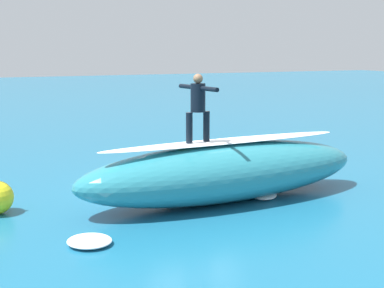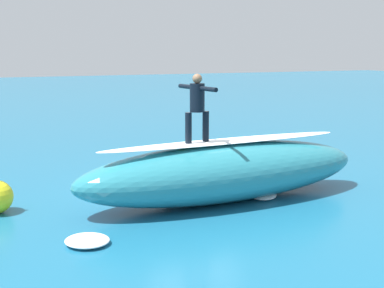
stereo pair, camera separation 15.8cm
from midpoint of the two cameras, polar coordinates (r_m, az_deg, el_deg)
name	(u,v)px [view 2 (the right image)]	position (r m, az deg, el deg)	size (l,w,h in m)	color
ground_plane	(187,186)	(14.16, -0.18, -4.60)	(120.00, 120.00, 0.00)	#196084
wave_crest	(225,172)	(12.70, 4.02, -3.05)	(7.55, 2.06, 1.43)	teal
wave_foam_lip	(226,141)	(12.55, 4.07, 0.29)	(6.42, 0.72, 0.08)	white
surfboard_riding	(197,144)	(12.19, 0.94, 0.00)	(2.28, 0.48, 0.07)	yellow
surfer_riding	(197,103)	(12.05, 0.95, 4.52)	(0.63, 1.51, 1.60)	black
surfboard_paddling	(188,173)	(15.42, -0.15, -3.17)	(1.91, 0.53, 0.09)	silver
surfer_paddling	(186,166)	(15.49, -0.38, -2.44)	(0.42, 1.70, 0.30)	black
foam_patch_near	(87,241)	(10.22, -10.96, -10.33)	(0.87, 0.80, 0.15)	white
foam_patch_mid	(262,194)	(13.24, 7.99, -5.42)	(1.06, 0.72, 0.15)	white
foam_patch_far	(166,191)	(13.31, -2.54, -5.20)	(0.53, 0.42, 0.17)	white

